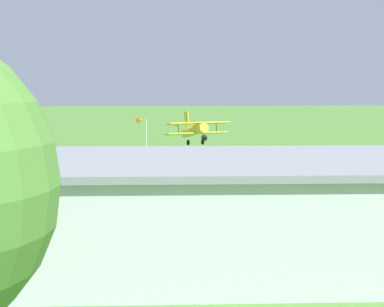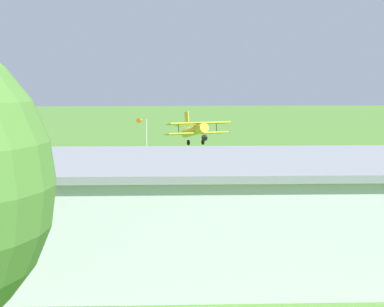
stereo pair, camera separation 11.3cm
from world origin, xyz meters
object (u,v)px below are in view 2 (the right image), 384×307
at_px(person_by_parked_cars, 28,201).
at_px(biplane, 196,130).
at_px(hangar, 188,211).
at_px(person_walking_on_apron, 292,196).
at_px(windsock, 142,123).
at_px(person_near_hangar_door, 33,203).
at_px(person_watching_takeoff, 51,200).

bearing_deg(person_by_parked_cars, biplane, -120.08).
xyz_separation_m(hangar, biplane, (-4.08, -41.57, 1.27)).
height_order(biplane, person_walking_on_apron, biplane).
distance_m(hangar, windsock, 46.18).
relative_size(hangar, person_walking_on_apron, 17.26).
bearing_deg(person_near_hangar_door, biplane, -118.23).
distance_m(biplane, windsock, 7.84).
height_order(person_walking_on_apron, windsock, windsock).
distance_m(person_walking_on_apron, windsock, 33.31).
bearing_deg(person_watching_takeoff, windsock, -103.00).
bearing_deg(person_walking_on_apron, person_watching_takeoff, -1.08).
distance_m(biplane, person_walking_on_apron, 27.17).
bearing_deg(person_watching_takeoff, person_walking_on_apron, 178.92).
distance_m(hangar, person_by_parked_cars, 19.08).
relative_size(person_walking_on_apron, person_watching_takeoff, 1.10).
xyz_separation_m(person_by_parked_cars, person_watching_takeoff, (-1.72, -0.12, 0.02)).
bearing_deg(person_walking_on_apron, person_by_parked_cars, -0.67).
bearing_deg(person_by_parked_cars, person_walking_on_apron, 179.33).
bearing_deg(person_watching_takeoff, hangar, 121.19).
distance_m(biplane, person_near_hangar_door, 31.10).
bearing_deg(biplane, hangar, 84.40).
height_order(person_walking_on_apron, person_watching_takeoff, person_walking_on_apron).
bearing_deg(person_walking_on_apron, person_near_hangar_door, 2.29).
relative_size(person_watching_takeoff, windsock, 0.29).
relative_size(person_by_parked_cars, person_watching_takeoff, 0.97).
xyz_separation_m(person_walking_on_apron, person_watching_takeoff, (18.76, -0.35, -0.09)).
relative_size(biplane, windsock, 1.48).
bearing_deg(person_walking_on_apron, biplane, -78.65).
distance_m(person_walking_on_apron, person_by_parked_cars, 20.48).
bearing_deg(hangar, person_near_hangar_door, -53.66).
xyz_separation_m(person_near_hangar_door, windsock, (-8.23, -31.75, 3.96)).
bearing_deg(person_walking_on_apron, windsock, -69.30).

